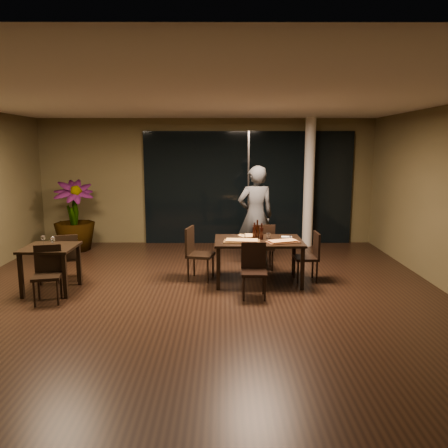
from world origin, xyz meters
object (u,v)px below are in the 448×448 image
main_table (258,244)px  bottle_c (257,229)px  side_table (50,254)px  chair_side_near (48,271)px  potted_plant (74,216)px  chair_main_left (196,250)px  diner (256,216)px  chair_main_near (254,267)px  chair_main_far (263,244)px  chair_main_right (310,254)px  chair_side_far (67,255)px  bottle_a (254,231)px  bottle_b (262,231)px

main_table → bottle_c: bearing=98.9°
side_table → chair_side_near: chair_side_near is taller
chair_side_near → potted_plant: 3.42m
chair_main_left → potted_plant: potted_plant is taller
side_table → bottle_c: size_ratio=2.40×
diner → chair_main_near: bearing=73.3°
chair_main_far → chair_main_right: (0.77, -0.66, -0.02)m
side_table → chair_main_near: 3.28m
main_table → chair_side_near: 3.42m
main_table → chair_side_far: bearing=179.2°
chair_side_near → bottle_c: bottle_c is taller
main_table → potted_plant: size_ratio=0.94×
bottle_a → chair_main_left: bearing=173.9°
bottle_c → chair_main_far: bearing=75.6°
chair_side_near → diner: bearing=20.5°
bottle_b → chair_main_left: bearing=173.9°
main_table → chair_main_far: 0.77m
chair_main_far → chair_side_near: (-3.43, -1.69, -0.02)m
chair_main_left → potted_plant: 3.65m
chair_side_far → bottle_a: bottle_a is taller
chair_side_far → diner: bearing=-179.4°
bottle_c → bottle_a: bearing=-138.4°
chair_main_near → diner: diner is taller
chair_side_far → chair_side_near: 1.00m
main_table → bottle_b: (0.05, 0.03, 0.22)m
side_table → bottle_a: 3.39m
diner → chair_main_far: bearing=93.5°
main_table → chair_main_left: 1.11m
bottle_a → chair_main_right: bearing=1.4°
chair_side_far → side_table: bearing=65.3°
chair_main_near → bottle_a: bearing=86.5°
main_table → bottle_a: bearing=145.7°
chair_side_far → bottle_a: 3.29m
chair_main_far → potted_plant: potted_plant is taller
main_table → bottle_c: (-0.01, 0.09, 0.24)m
chair_main_far → chair_side_near: 3.82m
chair_side_near → bottle_a: 3.39m
chair_main_right → diner: 1.49m
bottle_b → chair_main_far: bearing=82.2°
chair_side_near → bottle_c: size_ratio=2.57×
bottle_a → chair_side_far: bearing=-180.0°
diner → bottle_b: (0.02, -1.13, -0.10)m
chair_side_far → bottle_c: (3.32, 0.05, 0.45)m
chair_main_left → bottle_c: bearing=-80.0°
main_table → bottle_a: size_ratio=5.07×
main_table → bottle_c: 0.26m
chair_side_far → chair_side_near: size_ratio=0.98×
bottle_a → chair_main_far: bearing=72.4°
chair_main_left → main_table: bearing=-84.9°
chair_side_near → bottle_b: bottle_b is taller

